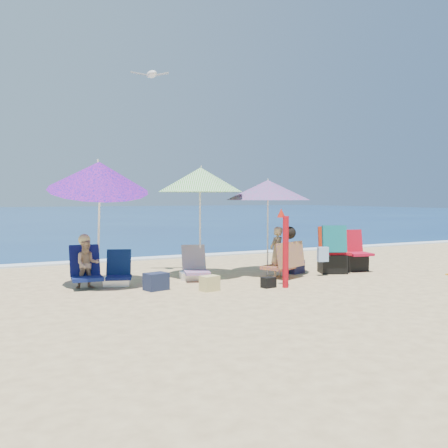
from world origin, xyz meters
name	(u,v)px	position (x,y,z in m)	size (l,w,h in m)	color
ground	(265,290)	(0.00, 0.00, 0.00)	(120.00, 120.00, 0.00)	#D8BC84
sea	(25,215)	(0.00, 45.00, -0.05)	(120.00, 80.00, 0.12)	navy
foam	(165,257)	(0.00, 5.10, 0.02)	(120.00, 0.50, 0.04)	white
umbrella_turquoise	(268,190)	(0.95, 1.49, 1.75)	(2.10, 2.10, 1.98)	silver
umbrella_striped	(201,180)	(-0.46, 1.72, 1.94)	(2.09, 2.09, 2.22)	silver
umbrella_blue	(99,176)	(-2.50, 1.51, 1.97)	(1.90, 1.96, 2.40)	white
furled_umbrella	(285,244)	(0.43, 0.06, 0.77)	(0.18, 0.25, 1.40)	#B00C16
chair_navy	(118,276)	(-2.15, 1.62, 0.17)	(0.61, 0.73, 0.63)	#0C1547
chair_rainbow	(194,270)	(-0.67, 1.58, 0.18)	(0.61, 0.81, 0.66)	#EB5366
camp_chair_left	(354,258)	(2.93, 1.12, 0.27)	(0.60, 0.69, 0.89)	#A60B28
camp_chair_right	(333,256)	(2.28, 1.04, 0.37)	(1.01, 0.79, 1.02)	#AD0C18
person_center	(282,253)	(0.97, 0.96, 0.50)	(0.87, 0.84, 1.03)	tan
person_left	(87,264)	(-2.72, 1.56, 0.43)	(0.57, 0.72, 0.96)	tan
bag_navy_a	(156,281)	(-1.69, 0.84, 0.15)	(0.44, 0.36, 0.30)	#1C243E
bag_tan	(210,283)	(-0.90, 0.36, 0.13)	(0.34, 0.28, 0.26)	tan
bag_navy_b	(294,267)	(1.55, 1.39, 0.14)	(0.44, 0.38, 0.28)	#1C1C3D
bag_black_b	(268,282)	(0.17, 0.17, 0.09)	(0.27, 0.21, 0.19)	black
seagull	(151,74)	(-1.25, 2.31, 4.04)	(0.74, 0.46, 0.14)	silver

